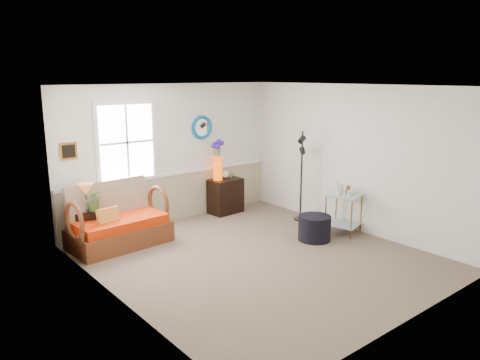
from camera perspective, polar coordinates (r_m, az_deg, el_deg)
floor at (r=7.31m, az=2.21°, el=-9.45°), size 4.50×5.00×0.01m
ceiling at (r=6.77m, az=2.40°, el=11.38°), size 4.50×5.00×0.01m
walls at (r=6.92m, az=2.30°, el=0.56°), size 4.51×5.01×2.60m
wainscot at (r=9.08m, az=-8.18°, el=-2.12°), size 4.46×0.02×0.90m
chair_rail at (r=8.96m, az=-8.24°, el=0.77°), size 4.46×0.04×0.06m
window at (r=8.42m, az=-13.64°, el=4.47°), size 1.14×0.06×1.44m
picture at (r=8.06m, az=-20.19°, el=3.33°), size 0.28×0.03×0.28m
mirror at (r=9.21m, az=-4.69°, el=6.41°), size 0.47×0.07×0.47m
loveseat at (r=7.91m, az=-14.58°, el=-4.19°), size 1.62×0.98×1.02m
throw_pillow at (r=7.74m, az=-15.71°, el=-4.61°), size 0.37×0.14×0.36m
lamp_stand at (r=8.08m, az=-18.08°, el=-5.65°), size 0.44×0.44×0.60m
table_lamp at (r=7.94m, az=-18.23°, el=-2.03°), size 0.32×0.32×0.45m
potted_plant at (r=7.94m, az=-17.33°, el=-2.64°), size 0.45×0.46×0.28m
cabinet at (r=9.50m, az=-1.78°, el=-1.95°), size 0.68×0.46×0.70m
flower_vase at (r=9.27m, az=-2.75°, el=2.39°), size 0.26×0.26×0.79m
side_table at (r=8.50m, az=12.50°, el=-4.00°), size 0.70×0.70×0.71m
tabletop_items at (r=8.40m, az=12.67°, el=-0.89°), size 0.52×0.52×0.23m
floor_lamp at (r=8.98m, az=7.49°, el=0.45°), size 0.28×0.28×1.73m
ottoman at (r=8.08m, az=9.07°, el=-5.79°), size 0.72×0.72×0.43m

